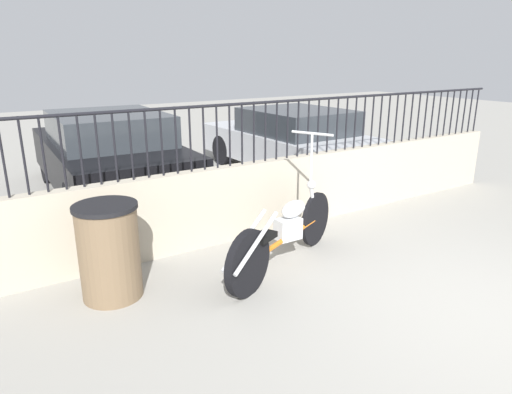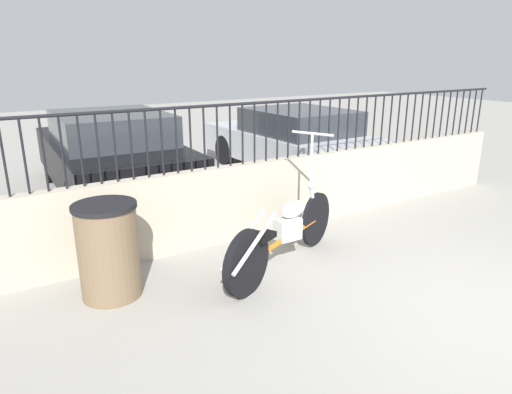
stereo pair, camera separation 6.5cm
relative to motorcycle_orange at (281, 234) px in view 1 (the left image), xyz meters
name	(u,v)px [view 1 (the left image)]	position (x,y,z in m)	size (l,w,h in m)	color
ground_plane	(482,314)	(1.03, -1.76, -0.42)	(40.00, 40.00, 0.00)	gray
low_wall	(296,190)	(1.03, 1.08, 0.07)	(8.24, 0.18, 0.97)	#B2A893
fence_railing	(298,119)	(1.03, 1.08, 1.06)	(8.24, 0.04, 0.77)	black
motorcycle_orange	(281,234)	(0.00, 0.00, 0.00)	(2.03, 1.02, 1.46)	black
trash_bin	(109,251)	(-1.74, 0.43, 0.06)	(0.61, 0.61, 0.95)	brown
car_black	(109,154)	(-0.75, 3.95, 0.29)	(1.98, 4.42, 1.40)	black
car_silver	(292,140)	(2.81, 3.55, 0.23)	(1.93, 4.20, 1.28)	black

